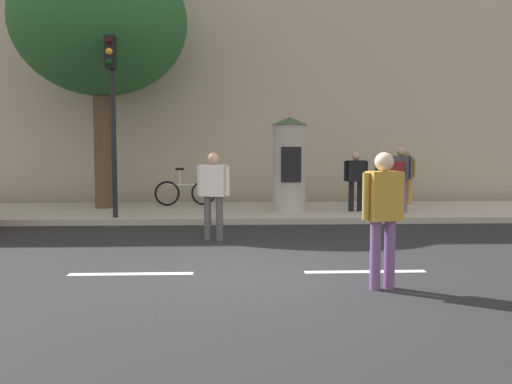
{
  "coord_description": "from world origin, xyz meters",
  "views": [
    {
      "loc": [
        -0.24,
        -7.91,
        1.83
      ],
      "look_at": [
        0.19,
        2.0,
        1.03
      ],
      "focal_mm": 38.6,
      "sensor_mm": 36.0,
      "label": 1
    }
  ],
  "objects_px": {
    "pedestrian_in_red_top": "(381,174)",
    "bicycle_leaning": "(185,192)",
    "pedestrian_near_pole": "(400,173)",
    "street_tree": "(100,22)",
    "pedestrian_tallest": "(213,188)",
    "pedestrian_with_backpack": "(383,209)",
    "pedestrian_in_light_jacket": "(356,177)",
    "traffic_light": "(112,97)",
    "pedestrian_in_dark_shirt": "(406,173)",
    "poster_column": "(289,164)"
  },
  "relations": [
    {
      "from": "pedestrian_in_red_top",
      "to": "bicycle_leaning",
      "type": "relative_size",
      "value": 0.89
    },
    {
      "from": "pedestrian_in_red_top",
      "to": "pedestrian_near_pole",
      "type": "height_order",
      "value": "pedestrian_near_pole"
    },
    {
      "from": "street_tree",
      "to": "pedestrian_tallest",
      "type": "relative_size",
      "value": 4.1
    },
    {
      "from": "pedestrian_with_backpack",
      "to": "pedestrian_in_light_jacket",
      "type": "distance_m",
      "value": 7.48
    },
    {
      "from": "traffic_light",
      "to": "pedestrian_in_dark_shirt",
      "type": "distance_m",
      "value": 8.61
    },
    {
      "from": "pedestrian_tallest",
      "to": "bicycle_leaning",
      "type": "bearing_deg",
      "value": 100.87
    },
    {
      "from": "traffic_light",
      "to": "pedestrian_in_dark_shirt",
      "type": "relative_size",
      "value": 2.71
    },
    {
      "from": "pedestrian_in_dark_shirt",
      "to": "pedestrian_in_light_jacket",
      "type": "height_order",
      "value": "pedestrian_in_dark_shirt"
    },
    {
      "from": "pedestrian_with_backpack",
      "to": "traffic_light",
      "type": "bearing_deg",
      "value": 127.42
    },
    {
      "from": "pedestrian_in_dark_shirt",
      "to": "traffic_light",
      "type": "bearing_deg",
      "value": -160.69
    },
    {
      "from": "pedestrian_with_backpack",
      "to": "pedestrian_in_light_jacket",
      "type": "height_order",
      "value": "pedestrian_with_backpack"
    },
    {
      "from": "pedestrian_in_dark_shirt",
      "to": "bicycle_leaning",
      "type": "relative_size",
      "value": 0.89
    },
    {
      "from": "street_tree",
      "to": "pedestrian_in_red_top",
      "type": "bearing_deg",
      "value": 0.88
    },
    {
      "from": "traffic_light",
      "to": "street_tree",
      "type": "bearing_deg",
      "value": 108.73
    },
    {
      "from": "traffic_light",
      "to": "pedestrian_near_pole",
      "type": "distance_m",
      "value": 7.43
    },
    {
      "from": "poster_column",
      "to": "pedestrian_in_red_top",
      "type": "relative_size",
      "value": 1.57
    },
    {
      "from": "bicycle_leaning",
      "to": "pedestrian_in_light_jacket",
      "type": "bearing_deg",
      "value": -19.4
    },
    {
      "from": "traffic_light",
      "to": "street_tree",
      "type": "height_order",
      "value": "street_tree"
    },
    {
      "from": "pedestrian_tallest",
      "to": "pedestrian_in_red_top",
      "type": "bearing_deg",
      "value": 45.81
    },
    {
      "from": "pedestrian_with_backpack",
      "to": "pedestrian_tallest",
      "type": "distance_m",
      "value": 4.48
    },
    {
      "from": "pedestrian_in_red_top",
      "to": "pedestrian_near_pole",
      "type": "bearing_deg",
      "value": -87.24
    },
    {
      "from": "pedestrian_in_red_top",
      "to": "pedestrian_near_pole",
      "type": "distance_m",
      "value": 1.54
    },
    {
      "from": "poster_column",
      "to": "pedestrian_tallest",
      "type": "bearing_deg",
      "value": -117.63
    },
    {
      "from": "pedestrian_with_backpack",
      "to": "pedestrian_near_pole",
      "type": "distance_m",
      "value": 7.45
    },
    {
      "from": "poster_column",
      "to": "pedestrian_in_dark_shirt",
      "type": "xyz_separation_m",
      "value": [
        3.61,
        1.59,
        -0.33
      ]
    },
    {
      "from": "traffic_light",
      "to": "pedestrian_in_red_top",
      "type": "height_order",
      "value": "traffic_light"
    },
    {
      "from": "street_tree",
      "to": "pedestrian_in_light_jacket",
      "type": "xyz_separation_m",
      "value": [
        6.83,
        -1.11,
        -4.16
      ]
    },
    {
      "from": "pedestrian_in_light_jacket",
      "to": "pedestrian_tallest",
      "type": "bearing_deg",
      "value": -135.7
    },
    {
      "from": "pedestrian_in_red_top",
      "to": "pedestrian_in_light_jacket",
      "type": "height_order",
      "value": "pedestrian_in_red_top"
    },
    {
      "from": "pedestrian_with_backpack",
      "to": "pedestrian_in_light_jacket",
      "type": "bearing_deg",
      "value": 79.96
    },
    {
      "from": "traffic_light",
      "to": "bicycle_leaning",
      "type": "distance_m",
      "value": 3.99
    },
    {
      "from": "pedestrian_with_backpack",
      "to": "pedestrian_in_red_top",
      "type": "distance_m",
      "value": 8.9
    },
    {
      "from": "traffic_light",
      "to": "pedestrian_in_dark_shirt",
      "type": "bearing_deg",
      "value": 19.31
    },
    {
      "from": "pedestrian_tallest",
      "to": "pedestrian_with_backpack",
      "type": "bearing_deg",
      "value": -58.91
    },
    {
      "from": "pedestrian_with_backpack",
      "to": "bicycle_leaning",
      "type": "distance_m",
      "value": 9.59
    },
    {
      "from": "traffic_light",
      "to": "bicycle_leaning",
      "type": "xyz_separation_m",
      "value": [
        1.45,
        2.77,
        -2.48
      ]
    },
    {
      "from": "pedestrian_near_pole",
      "to": "pedestrian_tallest",
      "type": "bearing_deg",
      "value": -145.59
    },
    {
      "from": "pedestrian_in_red_top",
      "to": "pedestrian_near_pole",
      "type": "xyz_separation_m",
      "value": [
        0.07,
        -1.54,
        0.1
      ]
    },
    {
      "from": "pedestrian_near_pole",
      "to": "pedestrian_in_dark_shirt",
      "type": "bearing_deg",
      "value": 68.21
    },
    {
      "from": "pedestrian_in_light_jacket",
      "to": "pedestrian_with_backpack",
      "type": "bearing_deg",
      "value": -100.04
    },
    {
      "from": "poster_column",
      "to": "street_tree",
      "type": "height_order",
      "value": "street_tree"
    },
    {
      "from": "pedestrian_near_pole",
      "to": "bicycle_leaning",
      "type": "relative_size",
      "value": 0.97
    },
    {
      "from": "pedestrian_in_red_top",
      "to": "pedestrian_in_light_jacket",
      "type": "xyz_separation_m",
      "value": [
        -1.01,
        -1.23,
        -0.01
      ]
    },
    {
      "from": "pedestrian_near_pole",
      "to": "bicycle_leaning",
      "type": "xyz_separation_m",
      "value": [
        -5.69,
        1.93,
        -0.63
      ]
    },
    {
      "from": "poster_column",
      "to": "street_tree",
      "type": "xyz_separation_m",
      "value": [
        -5.07,
        1.08,
        3.82
      ]
    },
    {
      "from": "pedestrian_near_pole",
      "to": "pedestrian_in_light_jacket",
      "type": "relative_size",
      "value": 1.09
    },
    {
      "from": "pedestrian_in_dark_shirt",
      "to": "bicycle_leaning",
      "type": "bearing_deg",
      "value": -179.97
    },
    {
      "from": "pedestrian_with_backpack",
      "to": "pedestrian_in_red_top",
      "type": "xyz_separation_m",
      "value": [
        2.32,
        8.6,
        0.03
      ]
    },
    {
      "from": "pedestrian_in_light_jacket",
      "to": "pedestrian_in_red_top",
      "type": "bearing_deg",
      "value": 50.59
    },
    {
      "from": "poster_column",
      "to": "pedestrian_tallest",
      "type": "distance_m",
      "value": 4.04
    }
  ]
}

